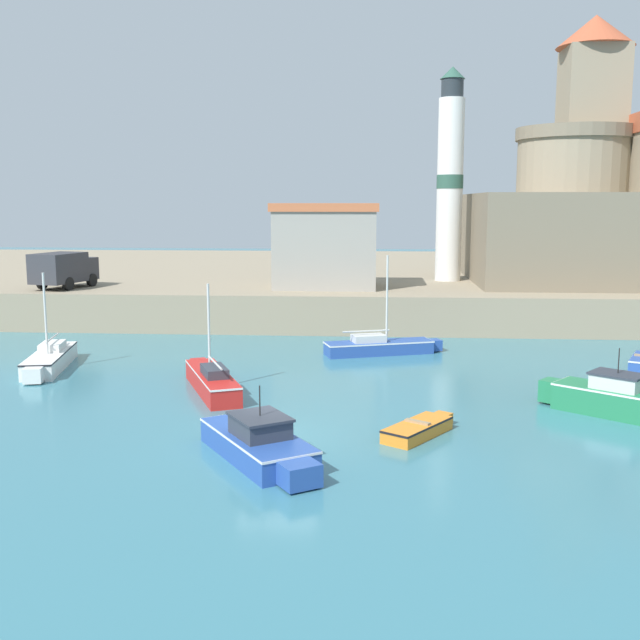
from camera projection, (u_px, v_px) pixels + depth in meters
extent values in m
plane|color=teal|center=(278.00, 440.00, 23.91)|extent=(200.00, 200.00, 0.00)
cube|color=gray|center=(338.00, 280.00, 62.02)|extent=(120.00, 40.00, 2.26)
cube|color=red|center=(212.00, 382.00, 29.91)|extent=(3.32, 5.64, 0.80)
cube|color=red|center=(199.00, 367.00, 32.78)|extent=(0.82, 0.76, 0.68)
cube|color=white|center=(212.00, 374.00, 29.85)|extent=(3.35, 5.69, 0.07)
cylinder|color=silver|center=(209.00, 327.00, 29.96)|extent=(0.10, 0.10, 3.53)
cylinder|color=silver|center=(215.00, 363.00, 29.10)|extent=(1.07, 2.35, 0.08)
cube|color=#333842|center=(214.00, 371.00, 29.29)|extent=(1.44, 1.88, 0.36)
cube|color=#237A4C|center=(623.00, 403.00, 26.47)|extent=(4.61, 4.12, 0.97)
cube|color=#237A4C|center=(551.00, 390.00, 28.27)|extent=(1.06, 1.08, 0.82)
cube|color=white|center=(624.00, 391.00, 26.40)|extent=(4.65, 4.16, 0.07)
cube|color=silver|center=(617.00, 382.00, 26.51)|extent=(1.99, 1.91, 0.49)
cube|color=#2D333D|center=(618.00, 374.00, 26.47)|extent=(2.15, 2.06, 0.08)
cylinder|color=black|center=(619.00, 361.00, 26.39)|extent=(0.04, 0.04, 0.90)
cube|color=white|center=(50.00, 360.00, 34.19)|extent=(2.36, 5.57, 0.75)
cube|color=white|center=(33.00, 375.00, 31.23)|extent=(0.85, 0.74, 0.64)
cube|color=black|center=(50.00, 353.00, 34.13)|extent=(2.38, 5.63, 0.07)
cylinder|color=silver|center=(45.00, 314.00, 33.44)|extent=(0.10, 0.10, 3.69)
cylinder|color=silver|center=(52.00, 338.00, 34.71)|extent=(0.54, 2.41, 0.08)
cube|color=silver|center=(52.00, 346.00, 34.63)|extent=(1.24, 1.78, 0.36)
cube|color=#284C9E|center=(257.00, 445.00, 22.22)|extent=(4.07, 4.90, 0.74)
cube|color=#284C9E|center=(300.00, 474.00, 19.85)|extent=(1.28, 1.23, 0.63)
cube|color=white|center=(257.00, 435.00, 22.17)|extent=(4.11, 4.95, 0.07)
cube|color=#333842|center=(260.00, 427.00, 21.92)|extent=(2.03, 2.11, 0.53)
cube|color=#2D333D|center=(260.00, 417.00, 21.87)|extent=(2.19, 2.28, 0.08)
cylinder|color=black|center=(260.00, 401.00, 21.79)|extent=(0.04, 0.04, 0.90)
cube|color=orange|center=(417.00, 430.00, 24.25)|extent=(2.45, 2.92, 0.44)
cube|color=orange|center=(443.00, 418.00, 25.53)|extent=(0.73, 0.70, 0.38)
cube|color=black|center=(417.00, 424.00, 24.23)|extent=(2.48, 2.95, 0.07)
cube|color=#997F5B|center=(418.00, 422.00, 24.21)|extent=(0.84, 0.66, 0.08)
cube|color=#284C9E|center=(379.00, 348.00, 37.44)|extent=(5.53, 2.99, 0.64)
cube|color=#284C9E|center=(434.00, 345.00, 38.18)|extent=(0.81, 0.89, 0.55)
cube|color=white|center=(379.00, 342.00, 37.40)|extent=(5.59, 3.02, 0.07)
cylinder|color=silver|center=(387.00, 298.00, 37.16)|extent=(0.10, 0.10, 4.30)
cylinder|color=silver|center=(366.00, 331.00, 37.14)|extent=(2.32, 0.85, 0.08)
cube|color=silver|center=(369.00, 338.00, 37.23)|extent=(1.83, 1.41, 0.36)
cube|color=gray|center=(589.00, 167.00, 49.01)|extent=(3.78, 3.78, 15.06)
cone|color=#B25133|center=(596.00, 31.00, 47.68)|extent=(4.91, 4.91, 2.00)
cube|color=#796C57|center=(570.00, 238.00, 49.65)|extent=(12.87, 12.87, 5.84)
cylinder|color=gray|center=(572.00, 212.00, 49.39)|extent=(7.25, 7.25, 9.25)
cylinder|color=#796C57|center=(576.00, 134.00, 48.61)|extent=(7.62, 7.62, 0.80)
cylinder|color=silver|center=(450.00, 191.00, 50.01)|extent=(1.72, 1.72, 12.03)
cylinder|color=#2D5647|center=(450.00, 182.00, 49.92)|extent=(1.77, 1.77, 0.90)
cylinder|color=#262D33|center=(452.00, 89.00, 48.98)|extent=(1.46, 1.46, 1.20)
cone|color=#2D5647|center=(453.00, 73.00, 48.83)|extent=(1.63, 1.63, 0.80)
cube|color=gray|center=(326.00, 250.00, 46.50)|extent=(6.23, 4.65, 4.71)
cube|color=#C1663D|center=(326.00, 207.00, 46.09)|extent=(6.55, 4.88, 0.50)
cube|color=#333338|center=(59.00, 268.00, 45.63)|extent=(2.84, 3.62, 1.80)
cube|color=#333338|center=(80.00, 268.00, 47.58)|extent=(2.26, 1.76, 1.40)
cube|color=#334756|center=(84.00, 265.00, 47.97)|extent=(1.77, 0.57, 0.70)
cylinder|color=black|center=(67.00, 279.00, 47.89)|extent=(0.47, 0.84, 0.80)
cylinder|color=black|center=(92.00, 280.00, 47.29)|extent=(0.47, 0.84, 0.80)
cylinder|color=black|center=(42.00, 283.00, 45.69)|extent=(0.47, 0.84, 0.80)
cylinder|color=black|center=(68.00, 284.00, 45.09)|extent=(0.47, 0.84, 0.80)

